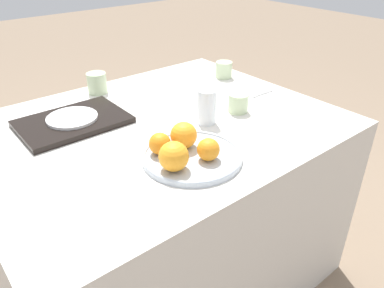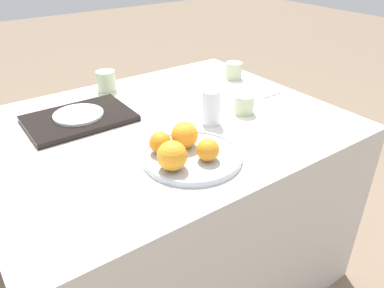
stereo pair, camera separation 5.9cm
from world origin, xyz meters
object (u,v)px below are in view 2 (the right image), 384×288
Objects in this scene: side_plate at (78,115)px; cup_0 at (244,104)px; cup_2 at (106,81)px; fruit_platter at (192,156)px; orange_3 at (160,143)px; orange_1 at (208,150)px; orange_2 at (172,156)px; cup_1 at (234,70)px; orange_0 at (185,135)px; serving_tray at (79,118)px; water_glass at (211,107)px; napkin at (261,91)px.

cup_0 is (0.52, -0.28, 0.01)m from side_plate.
fruit_platter is at bearing -92.06° from cup_2.
orange_3 is 0.59m from cup_2.
orange_2 reaches higher than orange_1.
fruit_platter is at bearing -140.68° from cup_1.
orange_0 reaches higher than fruit_platter.
orange_1 is 0.52m from serving_tray.
orange_3 is at bearing 135.31° from fruit_platter.
water_glass is (0.19, 0.15, 0.05)m from fruit_platter.
orange_2 is 0.46m from cup_0.
orange_1 reaches higher than cup_1.
orange_0 is 1.09× the size of cup_1.
orange_3 reaches higher than cup_1.
cup_0 is at bearing -125.13° from cup_1.
water_glass is 0.37m from napkin.
fruit_platter is at bearing -140.86° from water_glass.
fruit_platter is at bearing -67.70° from side_plate.
serving_tray is (-0.20, 0.48, -0.04)m from orange_1.
cup_2 reaches higher than napkin.
water_glass is 1.44× the size of cup_2.
side_plate is (0.00, 0.00, 0.02)m from serving_tray.
serving_tray is at bearing 112.43° from orange_1.
water_glass reaches higher than orange_0.
orange_0 reaches higher than napkin.
water_glass is at bearing 39.14° from fruit_platter.
orange_0 is at bearing 96.06° from orange_1.
orange_2 reaches higher than cup_0.
orange_1 is 0.60m from napkin.
orange_1 is 0.18× the size of serving_tray.
cup_1 reaches higher than fruit_platter.
serving_tray is 0.02m from side_plate.
serving_tray is 0.73m from cup_1.
side_plate reaches higher than fruit_platter.
orange_3 is at bearing -168.28° from cup_0.
cup_0 is 0.37m from cup_1.
cup_0 is at bearing 23.84° from fruit_platter.
cup_2 is (0.00, 0.69, -0.00)m from orange_1.
orange_3 is (-0.09, 0.11, -0.00)m from orange_1.
orange_1 is at bearing -129.79° from water_glass.
orange_2 is 0.10m from orange_3.
orange_2 is 1.28× the size of orange_3.
cup_1 is (0.55, 0.45, 0.03)m from fruit_platter.
orange_3 is at bearing 169.90° from orange_0.
side_plate is at bearing 106.84° from orange_3.
orange_0 is 0.43m from serving_tray.
fruit_platter is 0.72m from cup_1.
water_glass is (0.27, 0.18, 0.01)m from orange_2.
cup_1 is at bearing 1.49° from serving_tray.
side_plate is 2.06× the size of cup_2.
orange_3 is 0.73m from cup_1.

